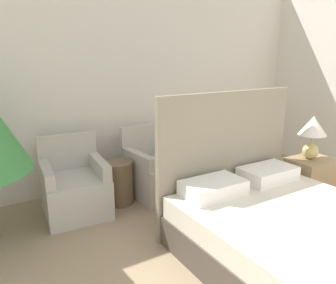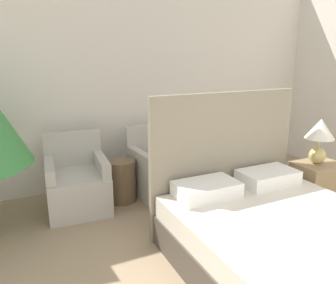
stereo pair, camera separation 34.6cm
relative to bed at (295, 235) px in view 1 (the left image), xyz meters
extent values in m
cube|color=silver|center=(-0.25, 2.57, 1.16)|extent=(10.00, 0.06, 2.90)
cube|color=#4C4238|center=(0.00, -0.11, -0.14)|extent=(1.61, 1.96, 0.29)
cube|color=beige|center=(0.00, -0.11, 0.10)|extent=(1.58, 1.92, 0.20)
cube|color=gray|center=(0.00, 0.90, 0.41)|extent=(1.64, 0.06, 1.40)
cube|color=white|center=(-0.36, 0.66, 0.27)|extent=(0.58, 0.36, 0.14)
cube|color=white|center=(0.36, 0.66, 0.27)|extent=(0.58, 0.36, 0.14)
cube|color=#B7B2A8|center=(-1.30, 1.90, -0.07)|extent=(0.73, 0.77, 0.44)
cube|color=#B7B2A8|center=(-1.28, 2.23, 0.36)|extent=(0.67, 0.12, 0.42)
cube|color=#B7B2A8|center=(-1.59, 1.92, 0.23)|extent=(0.15, 0.65, 0.17)
cube|color=#B7B2A8|center=(-1.02, 1.88, 0.23)|extent=(0.15, 0.65, 0.17)
cube|color=#B7B2A8|center=(-0.25, 1.90, -0.07)|extent=(0.73, 0.77, 0.44)
cube|color=#B7B2A8|center=(-0.28, 2.23, 0.36)|extent=(0.67, 0.12, 0.42)
cube|color=#B7B2A8|center=(-0.53, 1.88, 0.23)|extent=(0.15, 0.65, 0.17)
cube|color=#B7B2A8|center=(0.04, 1.92, 0.23)|extent=(0.15, 0.65, 0.17)
cube|color=#937A56|center=(1.13, 0.69, 0.00)|extent=(0.52, 0.39, 0.58)
sphere|color=tan|center=(1.11, 0.71, 0.38)|extent=(0.18, 0.18, 0.18)
cylinder|color=tan|center=(1.11, 0.71, 0.52)|extent=(0.02, 0.02, 0.10)
cone|color=silver|center=(1.11, 0.71, 0.68)|extent=(0.31, 0.31, 0.22)
cylinder|color=brown|center=(-0.78, 1.91, -0.03)|extent=(0.33, 0.33, 0.52)
camera|label=1|loc=(-2.19, -1.53, 1.45)|focal=35.00mm
camera|label=2|loc=(-1.88, -1.70, 1.45)|focal=35.00mm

